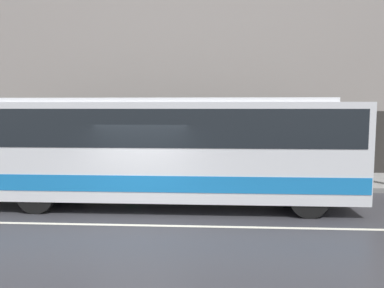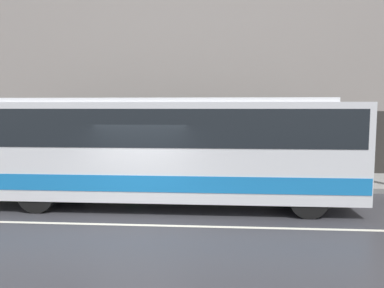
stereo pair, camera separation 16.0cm
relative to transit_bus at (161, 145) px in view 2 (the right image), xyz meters
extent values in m
plane|color=#333338|center=(-0.37, -2.07, -1.82)|extent=(60.00, 60.00, 0.00)
cube|color=gray|center=(-0.37, 3.51, -1.73)|extent=(60.00, 3.17, 0.17)
cube|color=gray|center=(-0.37, 5.25, 5.03)|extent=(60.00, 0.30, 13.70)
cube|color=#2D2B28|center=(-0.37, 5.08, -0.42)|extent=(60.00, 0.06, 2.80)
cube|color=beige|center=(-0.37, -2.07, -1.81)|extent=(54.00, 0.14, 0.01)
cube|color=silver|center=(-0.01, 0.00, -0.09)|extent=(11.52, 2.58, 2.75)
cube|color=#1972BF|center=(-0.01, 0.00, -0.92)|extent=(11.46, 2.61, 0.45)
cube|color=black|center=(-0.01, 0.00, 0.58)|extent=(11.17, 2.60, 1.05)
cube|color=orange|center=(5.70, 0.00, 1.10)|extent=(0.12, 1.94, 0.28)
cube|color=silver|center=(-0.01, 0.00, 1.35)|extent=(9.79, 2.20, 0.12)
cylinder|color=black|center=(4.15, -1.13, -1.28)|extent=(1.07, 0.28, 1.07)
cylinder|color=black|center=(4.15, 1.13, -1.28)|extent=(1.07, 0.28, 1.07)
cylinder|color=black|center=(-3.37, -1.13, -1.28)|extent=(1.07, 0.28, 1.07)
cylinder|color=black|center=(-3.37, 1.13, -1.28)|extent=(1.07, 0.28, 1.07)
cylinder|color=#1E5933|center=(-1.91, 4.45, -0.92)|extent=(0.36, 0.36, 1.45)
sphere|color=tan|center=(-1.91, 4.45, -0.06)|extent=(0.27, 0.27, 0.27)
camera|label=1|loc=(1.58, -11.14, 1.15)|focal=35.00mm
camera|label=2|loc=(1.74, -11.13, 1.15)|focal=35.00mm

